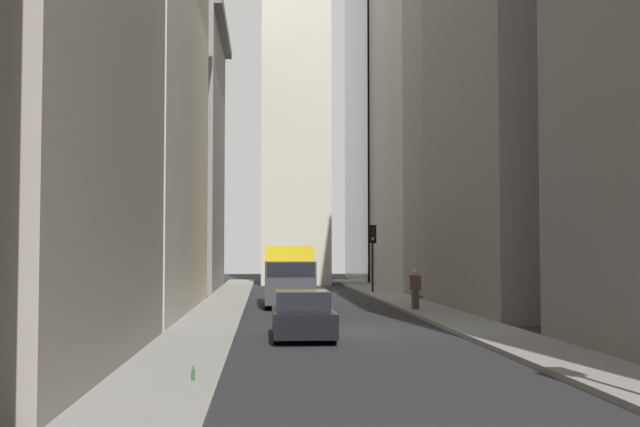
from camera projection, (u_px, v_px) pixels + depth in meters
name	position (u px, v px, depth m)	size (l,w,h in m)	color
ground_plane	(343.00, 332.00, 26.13)	(135.00, 135.00, 0.00)	#262628
sidewalk_right	(203.00, 330.00, 25.83)	(90.00, 2.20, 0.14)	gray
sidewalk_left	(479.00, 328.00, 26.44)	(90.00, 2.20, 0.14)	gray
building_left_midfar	(564.00, 8.00, 35.61)	(13.74, 10.50, 26.60)	gray
building_left_far	(453.00, 101.00, 56.40)	(16.28, 10.50, 26.25)	#B7B2A5
building_right_far	(145.00, 139.00, 54.16)	(14.06, 10.50, 20.21)	gray
building_right_midfar	(74.00, 72.00, 33.98)	(18.31, 10.50, 20.27)	beige
church_spire	(295.00, 51.00, 64.56)	(5.90, 5.90, 35.82)	beige
delivery_truck	(289.00, 275.00, 38.20)	(6.46, 2.25, 2.84)	yellow
sedan_black	(303.00, 316.00, 24.06)	(4.30, 1.78, 1.42)	black
traffic_light_midblock	(372.00, 243.00, 49.01)	(0.43, 0.52, 4.06)	black
pedestrian	(415.00, 287.00, 34.25)	(0.26, 0.44, 1.70)	#473D33
discarded_bottle	(193.00, 375.00, 15.35)	(0.07, 0.07, 0.27)	#236033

